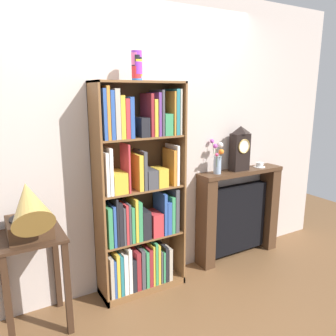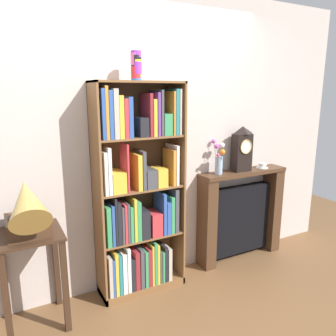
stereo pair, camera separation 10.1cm
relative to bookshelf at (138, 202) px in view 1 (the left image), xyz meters
The scene contains 10 objects.
ground_plane 0.85m from the bookshelf, 76.84° to the right, with size 7.54×6.40×0.02m, color brown.
wall_back 0.54m from the bookshelf, 50.58° to the left, with size 4.54×0.08×2.64m, color beige.
bookshelf is the anchor object (origin of this frame).
cup_stack 1.12m from the bookshelf, 85.14° to the right, with size 0.08×0.08×0.23m.
side_table_left 0.94m from the bookshelf, behind, with size 0.45×0.43×0.75m.
gramophone 0.91m from the bookshelf, 169.20° to the right, with size 0.29×0.52×0.50m.
fireplace_mantel 1.25m from the bookshelf, ahead, with size 1.00×0.22×0.97m.
mantel_clock 1.21m from the bookshelf, ahead, with size 0.19×0.12×0.46m.
flower_vase 0.92m from the bookshelf, ahead, with size 0.13×0.17×0.34m.
teacup_with_saucer 1.46m from the bookshelf, ahead, with size 0.13×0.12×0.05m.
Camera 1 is at (-1.15, -2.37, 1.76)m, focal length 35.36 mm.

